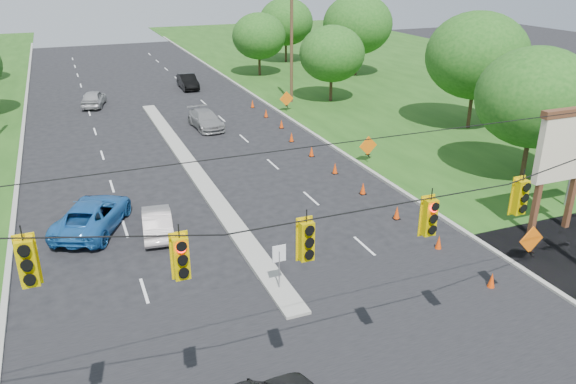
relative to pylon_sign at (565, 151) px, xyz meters
name	(u,v)px	position (x,y,z in m)	size (l,w,h in m)	color
grass_right	(565,124)	(15.69, 13.80, -4.00)	(40.00, 160.00, 0.06)	#1E4714
curb_left	(22,147)	(-24.41, 23.80, -4.00)	(0.25, 110.00, 0.16)	gray
curb_right	(288,118)	(-4.21, 23.80, -4.00)	(0.25, 110.00, 0.16)	gray
median	(193,170)	(-14.31, 14.80, -4.00)	(1.00, 34.00, 0.18)	gray
median_sign	(279,259)	(-14.31, -0.20, -2.54)	(0.55, 0.06, 2.05)	gray
signal_span	(375,265)	(-14.37, -7.20, 0.97)	(25.60, 0.32, 9.00)	#422D1C
utility_pole_far_right	(292,53)	(-1.81, 28.80, 0.50)	(0.28, 0.28, 9.00)	#422D1C
pylon_sign	(565,151)	(0.00, 0.00, 0.00)	(5.90, 2.30, 6.12)	#59331E
cone_0	(492,281)	(-6.35, -3.20, -3.65)	(0.32, 0.32, 0.70)	#DF3E09
cone_1	(439,243)	(-6.35, 0.30, -3.65)	(0.32, 0.32, 0.70)	#DF3E09
cone_2	(397,213)	(-6.35, 3.80, -3.65)	(0.32, 0.32, 0.70)	#DF3E09
cone_3	(363,188)	(-6.35, 7.30, -3.65)	(0.32, 0.32, 0.70)	#DF3E09
cone_4	(335,168)	(-6.35, 10.80, -3.65)	(0.32, 0.32, 0.70)	#DF3E09
cone_5	(312,151)	(-6.35, 14.30, -3.65)	(0.32, 0.32, 0.70)	#DF3E09
cone_6	(292,137)	(-6.35, 17.80, -3.65)	(0.32, 0.32, 0.70)	#DF3E09
cone_7	(281,124)	(-5.75, 21.30, -3.65)	(0.32, 0.32, 0.70)	#DF3E09
cone_8	(266,113)	(-5.75, 24.80, -3.65)	(0.32, 0.32, 0.70)	#DF3E09
cone_9	(252,104)	(-5.75, 28.30, -3.65)	(0.32, 0.32, 0.70)	#DF3E09
work_sign_0	(531,241)	(-3.51, -2.20, -2.91)	(1.27, 0.58, 1.37)	black
work_sign_1	(368,147)	(-3.51, 11.80, -2.91)	(1.27, 0.58, 1.37)	black
work_sign_2	(286,99)	(-3.51, 25.80, -2.91)	(1.27, 0.58, 1.37)	black
tree_7	(535,97)	(3.69, 5.80, 0.96)	(6.72, 6.72, 7.84)	black
tree_8	(477,56)	(7.69, 15.80, 1.58)	(7.56, 7.56, 8.82)	black
tree_9	(332,54)	(1.69, 27.80, 0.34)	(5.88, 5.88, 6.86)	black
tree_10	(358,24)	(9.69, 37.80, 1.58)	(7.56, 7.56, 8.82)	black
tree_11	(286,22)	(5.69, 48.80, 0.96)	(6.72, 6.72, 7.84)	black
tree_12	(259,36)	(-0.31, 41.80, 0.34)	(5.88, 5.88, 6.86)	black
white_sedan	(157,222)	(-17.90, 6.70, -3.37)	(1.34, 3.85, 1.27)	beige
blue_pickup	(92,215)	(-20.71, 8.38, -3.24)	(2.52, 5.47, 1.52)	#1F62AC
silver_car_far	(206,119)	(-11.19, 23.59, -3.32)	(1.91, 4.70, 1.36)	gray
silver_car_oncoming	(93,98)	(-18.71, 34.06, -3.27)	(1.72, 4.29, 1.46)	#9E9E9E
dark_car_receding	(188,82)	(-9.29, 38.17, -3.28)	(1.53, 4.39, 1.45)	black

